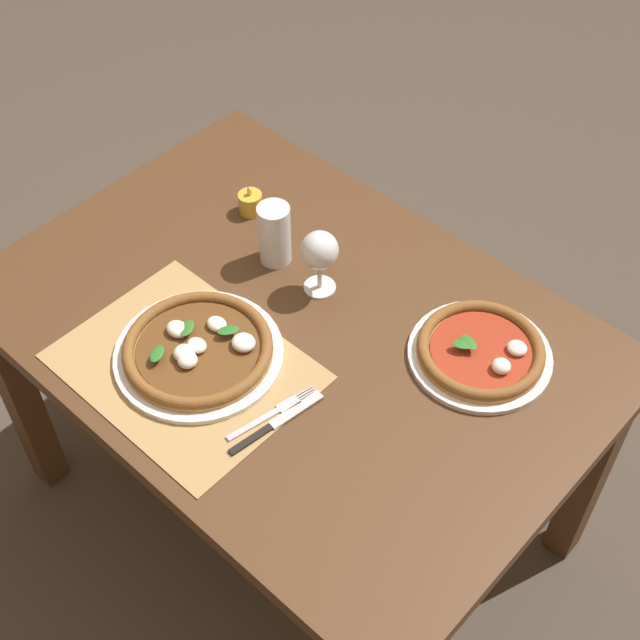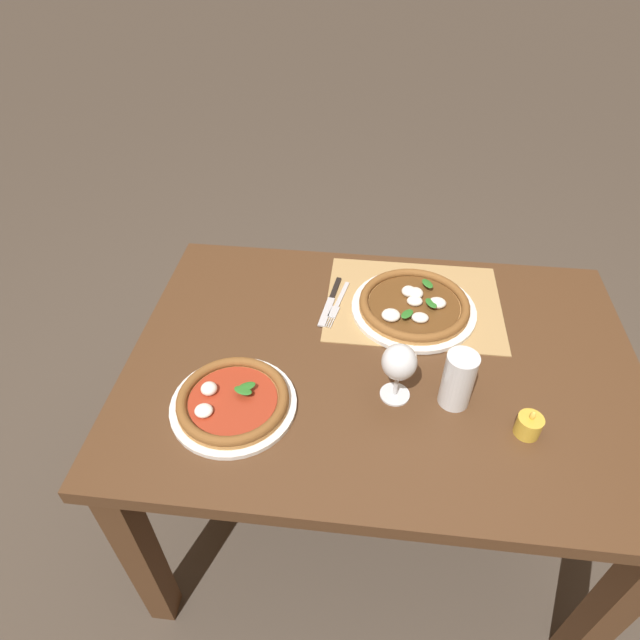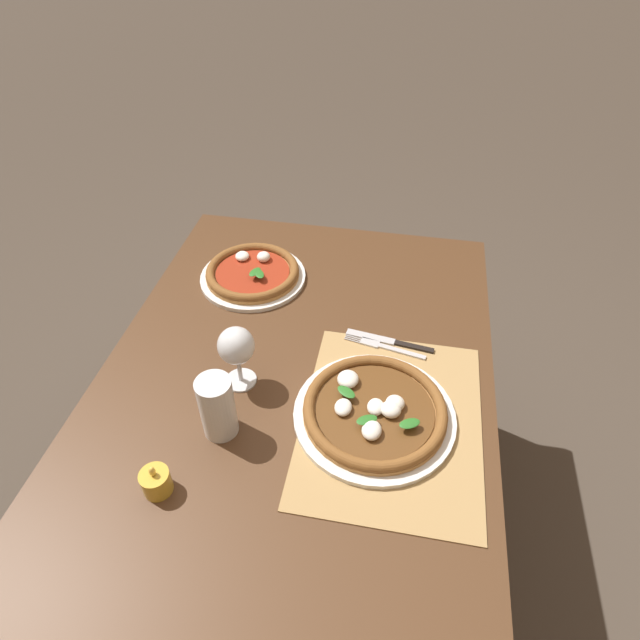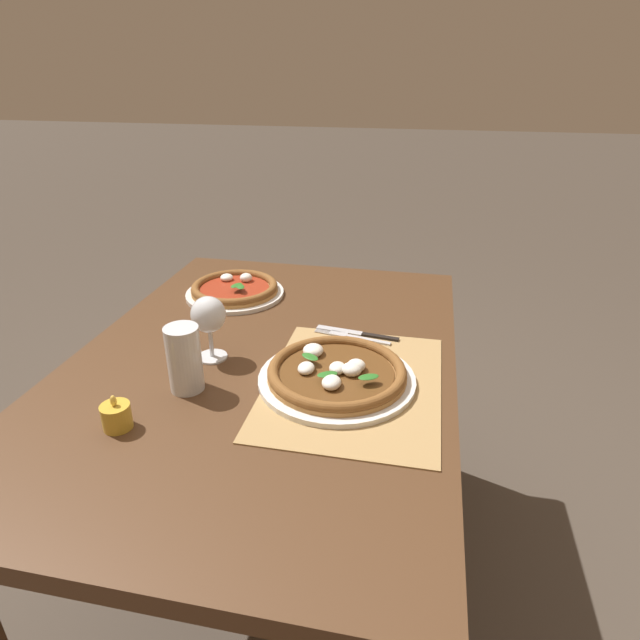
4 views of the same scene
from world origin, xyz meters
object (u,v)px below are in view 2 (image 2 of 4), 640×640
(wine_glass, at_px, (399,364))
(knife, at_px, (331,301))
(pizza_near, at_px, (414,305))
(fork, at_px, (338,304))
(pizza_far, at_px, (233,401))
(votive_candle, at_px, (528,426))
(pint_glass, at_px, (458,381))

(wine_glass, xyz_separation_m, knife, (0.18, -0.32, -0.10))
(pizza_near, bearing_deg, fork, -0.44)
(wine_glass, bearing_deg, pizza_far, 11.64)
(wine_glass, distance_m, fork, 0.36)
(pizza_far, xyz_separation_m, wine_glass, (-0.37, -0.08, 0.09))
(pizza_near, distance_m, fork, 0.21)
(pizza_near, height_order, votive_candle, votive_candle)
(pizza_far, relative_size, knife, 1.35)
(pizza_far, height_order, fork, pizza_far)
(knife, bearing_deg, pizza_near, 176.92)
(wine_glass, bearing_deg, pizza_near, -98.88)
(fork, bearing_deg, votive_candle, 139.70)
(pint_glass, bearing_deg, pizza_near, -74.19)
(fork, xyz_separation_m, votive_candle, (-0.45, 0.38, 0.02))
(knife, height_order, votive_candle, votive_candle)
(pizza_far, bearing_deg, pizza_near, -137.50)
(knife, xyz_separation_m, votive_candle, (-0.47, 0.39, 0.02))
(fork, distance_m, knife, 0.02)
(pizza_far, xyz_separation_m, votive_candle, (-0.66, -0.00, 0.00))
(pint_glass, relative_size, knife, 0.67)
(pizza_near, xyz_separation_m, knife, (0.23, -0.01, -0.02))
(pint_glass, distance_m, fork, 0.43)
(fork, height_order, votive_candle, votive_candle)
(pizza_near, height_order, pizza_far, pizza_near)
(pizza_near, bearing_deg, pizza_far, 42.50)
(pizza_near, relative_size, knife, 1.58)
(pint_glass, xyz_separation_m, knife, (0.32, -0.32, -0.06))
(fork, bearing_deg, wine_glass, 117.83)
(fork, relative_size, knife, 0.93)
(pint_glass, bearing_deg, knife, -45.16)
(pizza_near, distance_m, wine_glass, 0.32)
(wine_glass, height_order, knife, wine_glass)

